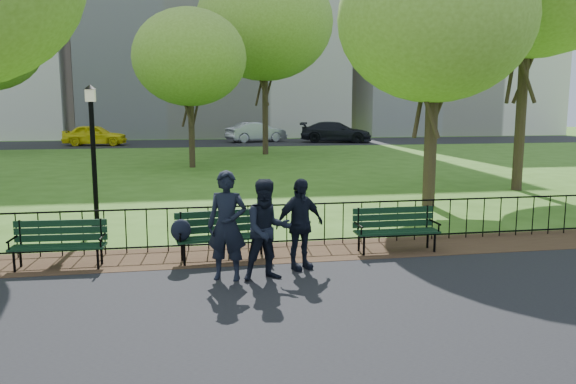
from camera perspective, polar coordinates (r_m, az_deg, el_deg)
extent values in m
plane|color=#3A631A|center=(9.61, -3.91, -8.72)|extent=(120.00, 120.00, 0.00)
cube|color=black|center=(6.48, -0.30, -17.62)|extent=(60.00, 9.20, 0.01)
cube|color=#322014|center=(11.04, -4.80, -6.33)|extent=(60.00, 1.60, 0.01)
cube|color=black|center=(44.22, -9.10, 4.93)|extent=(70.00, 9.00, 0.01)
cylinder|color=black|center=(11.34, -5.11, -1.45)|extent=(24.00, 0.04, 0.04)
cylinder|color=black|center=(11.50, -5.05, -5.18)|extent=(24.00, 0.04, 0.04)
cylinder|color=black|center=(11.42, -5.08, -3.57)|extent=(0.02, 0.02, 0.90)
cube|color=silver|center=(63.83, 15.41, 16.68)|extent=(20.00, 15.00, 24.00)
cube|color=black|center=(10.58, -6.52, -4.64)|extent=(1.81, 0.68, 0.04)
cube|color=black|center=(10.76, -6.81, -2.58)|extent=(1.75, 0.25, 0.44)
cylinder|color=black|center=(10.36, -10.49, -6.29)|extent=(0.05, 0.05, 0.44)
cylinder|color=black|center=(10.64, -2.25, -5.75)|extent=(0.05, 0.05, 0.44)
cylinder|color=black|center=(10.70, -10.72, -5.81)|extent=(0.05, 0.05, 0.44)
cylinder|color=black|center=(10.97, -2.73, -5.30)|extent=(0.05, 0.05, 0.44)
cylinder|color=black|center=(10.43, -11.04, -3.96)|extent=(0.11, 0.55, 0.04)
cylinder|color=black|center=(10.73, -2.16, -3.44)|extent=(0.11, 0.55, 0.04)
ellipsoid|color=black|center=(10.33, -10.83, -3.83)|extent=(0.39, 0.30, 0.40)
cube|color=black|center=(10.80, -22.31, -5.18)|extent=(1.65, 0.53, 0.04)
cube|color=black|center=(10.95, -22.09, -3.30)|extent=(1.62, 0.13, 0.41)
cylinder|color=black|center=(10.90, -26.07, -6.39)|extent=(0.05, 0.05, 0.41)
cylinder|color=black|center=(10.53, -18.76, -6.47)|extent=(0.05, 0.05, 0.41)
cylinder|color=black|center=(11.20, -25.53, -5.96)|extent=(0.05, 0.05, 0.41)
cylinder|color=black|center=(10.83, -18.42, -6.02)|extent=(0.05, 0.05, 0.41)
cylinder|color=black|center=(10.99, -26.24, -4.32)|extent=(0.07, 0.51, 0.04)
cylinder|color=black|center=(10.58, -18.35, -4.33)|extent=(0.07, 0.51, 0.04)
cube|color=black|center=(11.31, 11.01, -3.99)|extent=(1.68, 0.46, 0.04)
cube|color=black|center=(11.46, 10.63, -2.17)|extent=(1.67, 0.05, 0.42)
cylinder|color=black|center=(10.97, 7.72, -5.43)|extent=(0.05, 0.05, 0.42)
cylinder|color=black|center=(11.48, 14.67, -5.00)|extent=(0.05, 0.05, 0.42)
cylinder|color=black|center=(11.28, 7.21, -5.03)|extent=(0.05, 0.05, 0.42)
cylinder|color=black|center=(11.78, 14.00, -4.63)|extent=(0.05, 0.05, 0.42)
cylinder|color=black|center=(11.02, 7.18, -3.34)|extent=(0.04, 0.52, 0.04)
cylinder|color=black|center=(11.57, 14.70, -2.98)|extent=(0.04, 0.52, 0.04)
cylinder|color=black|center=(14.01, -18.81, -3.27)|extent=(0.26, 0.26, 0.15)
cylinder|color=black|center=(13.80, -19.10, 2.57)|extent=(0.11, 0.11, 3.02)
cube|color=beige|center=(13.73, -19.44, 9.24)|extent=(0.21, 0.21, 0.28)
cone|color=black|center=(13.73, -19.48, 10.03)|extent=(0.30, 0.30, 0.11)
cylinder|color=#2D2116|center=(16.65, 14.25, 4.12)|extent=(0.36, 0.36, 3.23)
ellipsoid|color=olive|center=(16.77, 14.74, 16.65)|extent=(5.43, 5.43, 4.62)
cylinder|color=#2D2116|center=(20.77, 22.55, 6.81)|extent=(0.35, 0.35, 4.82)
cylinder|color=#2D2116|center=(26.76, -9.76, 5.80)|extent=(0.29, 0.29, 3.11)
ellipsoid|color=olive|center=(26.82, -9.96, 13.33)|extent=(5.24, 5.24, 4.45)
cylinder|color=#2D2116|center=(33.57, -2.32, 7.85)|extent=(0.35, 0.35, 4.69)
ellipsoid|color=olive|center=(33.90, -2.38, 16.86)|extent=(7.91, 7.91, 6.72)
imported|color=black|center=(9.33, -6.20, -3.41)|extent=(0.77, 0.62, 1.82)
imported|color=black|center=(9.28, -2.11, -3.86)|extent=(0.88, 0.55, 1.69)
imported|color=black|center=(9.89, 1.19, -3.27)|extent=(1.03, 0.70, 1.62)
imported|color=yellow|center=(43.20, -19.02, 5.50)|extent=(4.61, 2.22, 1.52)
imported|color=#A7A9AF|center=(45.00, -3.25, 6.10)|extent=(5.05, 3.14, 1.57)
imported|color=black|center=(44.59, 4.89, 6.09)|extent=(6.00, 3.93, 1.62)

